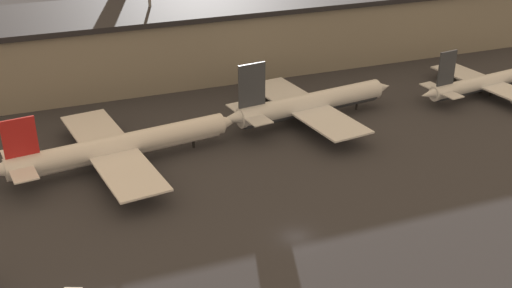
# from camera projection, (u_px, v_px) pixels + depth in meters

# --- Properties ---
(ground) EXTENTS (600.00, 600.00, 0.00)m
(ground) POSITION_uv_depth(u_px,v_px,m) (296.00, 237.00, 93.66)
(ground) COLOR #2D2D33
(terminal_building) EXTENTS (236.26, 28.70, 16.78)m
(terminal_building) POSITION_uv_depth(u_px,v_px,m) (166.00, 40.00, 154.14)
(terminal_building) COLOR gray
(terminal_building) RESTS_ON ground
(airplane_1) EXTENTS (47.13, 37.68, 12.25)m
(airplane_1) POSITION_uv_depth(u_px,v_px,m) (118.00, 147.00, 112.73)
(airplane_1) COLOR silver
(airplane_1) RESTS_ON ground
(airplane_2) EXTENTS (41.30, 34.57, 14.43)m
(airplane_2) POSITION_uv_depth(u_px,v_px,m) (310.00, 104.00, 130.19)
(airplane_2) COLOR silver
(airplane_2) RESTS_ON ground
(airplane_3) EXTENTS (42.23, 29.62, 12.15)m
(airplane_3) POSITION_uv_depth(u_px,v_px,m) (491.00, 81.00, 144.35)
(airplane_3) COLOR silver
(airplane_3) RESTS_ON ground
(lamp_post_1) EXTENTS (1.80, 1.80, 23.55)m
(lamp_post_1) POSITION_uv_depth(u_px,v_px,m) (150.00, 13.00, 150.61)
(lamp_post_1) COLOR slate
(lamp_post_1) RESTS_ON ground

